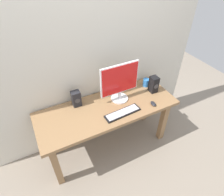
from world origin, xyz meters
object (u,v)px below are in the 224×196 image
at_px(mouse, 153,104).
at_px(speaker_left, 76,99).
at_px(desk, 108,114).
at_px(coffee_mug, 146,82).
at_px(speaker_right, 154,84).
at_px(monitor, 120,82).
at_px(keyboard_primary, 123,113).

relative_size(mouse, speaker_left, 0.48).
xyz_separation_m(desk, coffee_mug, (0.64, 0.15, 0.16)).
height_order(speaker_right, speaker_left, speaker_right).
bearing_deg(monitor, desk, -157.74).
distance_m(desk, keyboard_primary, 0.23).
distance_m(mouse, speaker_right, 0.28).
bearing_deg(monitor, coffee_mug, 9.10).
bearing_deg(speaker_left, speaker_right, -11.24).
xyz_separation_m(desk, mouse, (0.50, -0.20, 0.13)).
distance_m(keyboard_primary, speaker_left, 0.55).
height_order(desk, monitor, monitor).
xyz_separation_m(mouse, speaker_left, (-0.80, 0.40, 0.08)).
xyz_separation_m(monitor, speaker_right, (0.45, -0.07, -0.14)).
relative_size(keyboard_primary, speaker_right, 2.00).
xyz_separation_m(speaker_right, coffee_mug, (-0.01, 0.14, -0.06)).
bearing_deg(coffee_mug, monitor, -170.90).
bearing_deg(monitor, mouse, -43.21).
xyz_separation_m(desk, monitor, (0.20, 0.08, 0.36)).
bearing_deg(keyboard_primary, mouse, -4.98).
distance_m(desk, mouse, 0.55).
bearing_deg(speaker_right, monitor, 171.45).
distance_m(mouse, coffee_mug, 0.38).
bearing_deg(keyboard_primary, speaker_right, 18.38).
bearing_deg(desk, keyboard_primary, -57.46).
relative_size(desk, speaker_right, 7.71).
height_order(mouse, speaker_left, speaker_left).
relative_size(keyboard_primary, speaker_left, 2.20).
xyz_separation_m(keyboard_primary, coffee_mug, (0.53, 0.32, 0.04)).
relative_size(monitor, mouse, 5.09).
distance_m(keyboard_primary, coffee_mug, 0.62).
bearing_deg(mouse, coffee_mug, 77.67).
height_order(keyboard_primary, mouse, mouse).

